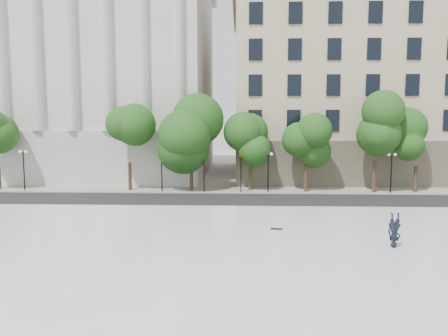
{
  "coord_description": "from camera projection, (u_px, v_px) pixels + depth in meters",
  "views": [
    {
      "loc": [
        2.39,
        -19.84,
        7.31
      ],
      "look_at": [
        1.33,
        10.0,
        3.91
      ],
      "focal_mm": 35.0,
      "sensor_mm": 36.0,
      "label": 1
    }
  ],
  "objects": [
    {
      "name": "ground",
      "position": [
        188.0,
        274.0,
        20.61
      ],
      "size": [
        160.0,
        160.0,
        0.0
      ],
      "primitive_type": "plane",
      "color": "#A9A6A0",
      "rests_on": "ground"
    },
    {
      "name": "person_lying",
      "position": [
        394.0,
        243.0,
        23.27
      ],
      "size": [
        0.71,
        1.88,
        0.51
      ],
      "primitive_type": "imported",
      "rotation": [
        -1.54,
        0.0,
        -0.02
      ],
      "color": "black",
      "rests_on": "plaza"
    },
    {
      "name": "street_trees",
      "position": [
        221.0,
        140.0,
        43.13
      ],
      "size": [
        45.79,
        4.93,
        8.06
      ],
      "color": "#382619",
      "rests_on": "ground"
    },
    {
      "name": "traffic_light_east",
      "position": [
        241.0,
        156.0,
        42.24
      ],
      "size": [
        0.78,
        1.75,
        4.19
      ],
      "color": "black",
      "rests_on": "ground"
    },
    {
      "name": "lamp_posts",
      "position": [
        208.0,
        164.0,
        42.75
      ],
      "size": [
        37.08,
        0.28,
        4.51
      ],
      "color": "black",
      "rests_on": "ground"
    },
    {
      "name": "traffic_light_west",
      "position": [
        204.0,
        156.0,
        42.37
      ],
      "size": [
        1.0,
        1.67,
        4.17
      ],
      "color": "black",
      "rests_on": "ground"
    },
    {
      "name": "building_west",
      "position": [
        94.0,
        76.0,
        58.05
      ],
      "size": [
        31.5,
        27.65,
        25.6
      ],
      "color": "silver",
      "rests_on": "ground"
    },
    {
      "name": "skateboard",
      "position": [
        277.0,
        229.0,
        27.06
      ],
      "size": [
        0.75,
        0.28,
        0.07
      ],
      "primitive_type": "cube",
      "rotation": [
        0.0,
        0.0,
        -0.14
      ],
      "color": "black",
      "rests_on": "plaza"
    },
    {
      "name": "far_sidewalk",
      "position": [
        216.0,
        190.0,
        44.43
      ],
      "size": [
        60.0,
        4.0,
        0.12
      ],
      "primitive_type": "cube",
      "color": "#A09E94",
      "rests_on": "ground"
    },
    {
      "name": "street",
      "position": [
        212.0,
        202.0,
        38.48
      ],
      "size": [
        60.0,
        8.0,
        0.02
      ],
      "primitive_type": "cube",
      "color": "black",
      "rests_on": "ground"
    },
    {
      "name": "plaza",
      "position": [
        195.0,
        250.0,
        23.56
      ],
      "size": [
        44.0,
        22.0,
        0.45
      ],
      "primitive_type": "cube",
      "color": "silver",
      "rests_on": "ground"
    },
    {
      "name": "building_east",
      "position": [
        374.0,
        89.0,
        57.28
      ],
      "size": [
        36.0,
        26.15,
        23.0
      ],
      "color": "#B7A88C",
      "rests_on": "ground"
    }
  ]
}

